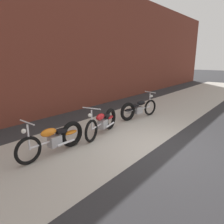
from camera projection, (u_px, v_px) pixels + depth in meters
The scene contains 6 objects.
ground_plane at pixel (157, 147), 5.85m from camera, with size 80.00×80.00×0.00m, color #2D2D30.
sidewalk_slab at pixel (109, 133), 6.91m from camera, with size 36.00×3.50×0.01m, color #B2ADA3.
brick_building_wall at pixel (41, 43), 8.25m from camera, with size 36.00×0.50×5.94m, color brown.
motorcycle_orange at pixel (57, 138), 5.43m from camera, with size 2.01×0.58×1.03m.
motorcycle_red at pixel (104, 122), 6.83m from camera, with size 1.97×0.74×1.03m.
motorcycle_black at pixel (137, 109), 8.50m from camera, with size 1.98×0.73×1.03m.
Camera 1 is at (-5.01, -2.40, 2.42)m, focal length 33.67 mm.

